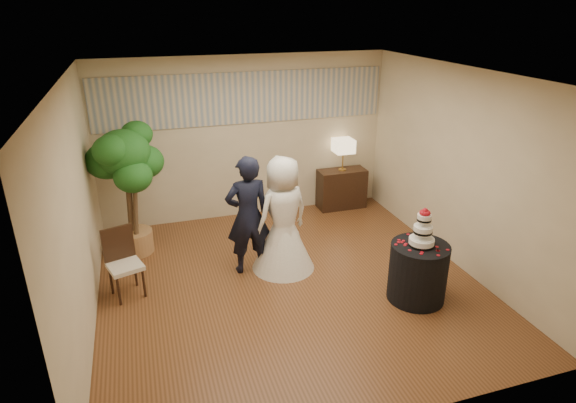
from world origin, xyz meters
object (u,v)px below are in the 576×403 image
object	(u,v)px
groom	(248,215)
bride	(283,214)
cake_table	(418,272)
table_lamp	(343,155)
side_chair	(125,264)
ficus_tree	(128,190)
wedding_cake	(423,227)
console	(341,189)

from	to	relation	value
groom	bride	bearing A→B (deg)	168.84
cake_table	table_lamp	size ratio (longest dim) A/B	1.33
groom	side_chair	size ratio (longest dim) A/B	1.86
bride	table_lamp	size ratio (longest dim) A/B	2.89
ficus_tree	wedding_cake	bearing A→B (deg)	-34.98
bride	cake_table	xyz separation A→B (m)	(1.41, -1.28, -0.45)
groom	wedding_cake	bearing A→B (deg)	142.22
groom	bride	world-z (taller)	groom
ficus_tree	side_chair	bearing A→B (deg)	-95.69
groom	cake_table	size ratio (longest dim) A/B	2.22
groom	console	xyz separation A→B (m)	(2.17, 1.73, -0.49)
ficus_tree	groom	bearing A→B (deg)	-34.33
cake_table	table_lamp	xyz separation A→B (m)	(0.28, 3.08, 0.64)
table_lamp	ficus_tree	distance (m)	3.78
groom	bride	xyz separation A→B (m)	(0.48, -0.08, -0.02)
console	ficus_tree	xyz separation A→B (m)	(-3.72, -0.67, 0.65)
groom	table_lamp	size ratio (longest dim) A/B	2.95
groom	table_lamp	world-z (taller)	groom
groom	ficus_tree	size ratio (longest dim) A/B	0.84
cake_table	wedding_cake	world-z (taller)	wedding_cake
cake_table	groom	bearing A→B (deg)	144.51
wedding_cake	console	world-z (taller)	wedding_cake
groom	ficus_tree	world-z (taller)	ficus_tree
console	table_lamp	world-z (taller)	table_lamp
groom	table_lamp	bearing A→B (deg)	-143.78
console	bride	bearing A→B (deg)	-132.73
bride	side_chair	size ratio (longest dim) A/B	1.82
wedding_cake	side_chair	bearing A→B (deg)	161.40
groom	wedding_cake	size ratio (longest dim) A/B	3.39
cake_table	console	world-z (taller)	cake_table
side_chair	ficus_tree	bearing A→B (deg)	66.47
wedding_cake	ficus_tree	xyz separation A→B (m)	(-3.44, 2.41, -0.01)
bride	side_chair	xyz separation A→B (m)	(-2.15, -0.08, -0.38)
groom	side_chair	distance (m)	1.72
side_chair	bride	bearing A→B (deg)	-15.80
ficus_tree	side_chair	distance (m)	1.34
bride	ficus_tree	size ratio (longest dim) A/B	0.82
bride	side_chair	bearing A→B (deg)	-16.51
console	ficus_tree	bearing A→B (deg)	-169.43
console	cake_table	bearing A→B (deg)	-94.77
wedding_cake	bride	bearing A→B (deg)	137.87
bride	table_lamp	distance (m)	2.48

